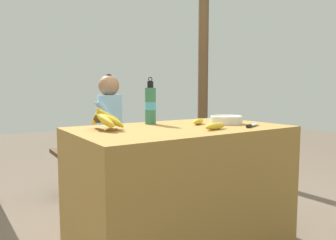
{
  "coord_description": "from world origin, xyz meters",
  "views": [
    {
      "loc": [
        -1.03,
        -1.42,
        0.93
      ],
      "look_at": [
        -0.06,
        0.05,
        0.76
      ],
      "focal_mm": 32.0,
      "sensor_mm": 36.0,
      "label": 1
    }
  ],
  "objects_px": {
    "loose_banana_front": "(215,126)",
    "support_post_far": "(203,59)",
    "seated_vendor": "(104,124)",
    "knife": "(251,125)",
    "wooden_bench": "(126,151)",
    "banana_bunch_green": "(161,135)",
    "water_bottle": "(150,105)",
    "loose_banana_side": "(198,121)",
    "banana_bunch_ripe": "(105,119)",
    "serving_bowl": "(226,119)"
  },
  "relations": [
    {
      "from": "loose_banana_front",
      "to": "support_post_far",
      "type": "bearing_deg",
      "value": 51.8
    },
    {
      "from": "support_post_far",
      "to": "seated_vendor",
      "type": "bearing_deg",
      "value": -170.54
    },
    {
      "from": "knife",
      "to": "wooden_bench",
      "type": "height_order",
      "value": "knife"
    },
    {
      "from": "wooden_bench",
      "to": "banana_bunch_green",
      "type": "distance_m",
      "value": 0.42
    },
    {
      "from": "water_bottle",
      "to": "loose_banana_side",
      "type": "xyz_separation_m",
      "value": [
        0.24,
        -0.19,
        -0.1
      ]
    },
    {
      "from": "wooden_bench",
      "to": "support_post_far",
      "type": "bearing_deg",
      "value": 10.4
    },
    {
      "from": "water_bottle",
      "to": "knife",
      "type": "distance_m",
      "value": 0.63
    },
    {
      "from": "seated_vendor",
      "to": "support_post_far",
      "type": "bearing_deg",
      "value": -152.49
    },
    {
      "from": "banana_bunch_ripe",
      "to": "seated_vendor",
      "type": "xyz_separation_m",
      "value": [
        0.42,
        1.08,
        -0.15
      ]
    },
    {
      "from": "loose_banana_side",
      "to": "knife",
      "type": "height_order",
      "value": "loose_banana_side"
    },
    {
      "from": "water_bottle",
      "to": "loose_banana_side",
      "type": "distance_m",
      "value": 0.32
    },
    {
      "from": "banana_bunch_ripe",
      "to": "banana_bunch_green",
      "type": "height_order",
      "value": "banana_bunch_ripe"
    },
    {
      "from": "banana_bunch_ripe",
      "to": "seated_vendor",
      "type": "bearing_deg",
      "value": 68.65
    },
    {
      "from": "seated_vendor",
      "to": "support_post_far",
      "type": "relative_size",
      "value": 0.41
    },
    {
      "from": "knife",
      "to": "seated_vendor",
      "type": "relative_size",
      "value": 0.17
    },
    {
      "from": "banana_bunch_green",
      "to": "loose_banana_side",
      "type": "bearing_deg",
      "value": -110.97
    },
    {
      "from": "banana_bunch_green",
      "to": "support_post_far",
      "type": "relative_size",
      "value": 0.1
    },
    {
      "from": "loose_banana_side",
      "to": "support_post_far",
      "type": "distance_m",
      "value": 1.92
    },
    {
      "from": "loose_banana_front",
      "to": "wooden_bench",
      "type": "distance_m",
      "value": 1.48
    },
    {
      "from": "knife",
      "to": "loose_banana_side",
      "type": "bearing_deg",
      "value": 95.45
    },
    {
      "from": "loose_banana_side",
      "to": "knife",
      "type": "xyz_separation_m",
      "value": [
        0.16,
        -0.28,
        -0.01
      ]
    },
    {
      "from": "water_bottle",
      "to": "banana_bunch_green",
      "type": "relative_size",
      "value": 1.14
    },
    {
      "from": "serving_bowl",
      "to": "loose_banana_front",
      "type": "relative_size",
      "value": 1.14
    },
    {
      "from": "banana_bunch_ripe",
      "to": "banana_bunch_green",
      "type": "relative_size",
      "value": 1.16
    },
    {
      "from": "loose_banana_front",
      "to": "banana_bunch_green",
      "type": "relative_size",
      "value": 0.69
    },
    {
      "from": "water_bottle",
      "to": "seated_vendor",
      "type": "height_order",
      "value": "seated_vendor"
    },
    {
      "from": "loose_banana_side",
      "to": "banana_bunch_green",
      "type": "height_order",
      "value": "loose_banana_side"
    },
    {
      "from": "banana_bunch_ripe",
      "to": "seated_vendor",
      "type": "height_order",
      "value": "seated_vendor"
    },
    {
      "from": "serving_bowl",
      "to": "water_bottle",
      "type": "distance_m",
      "value": 0.5
    },
    {
      "from": "banana_bunch_green",
      "to": "water_bottle",
      "type": "bearing_deg",
      "value": -125.22
    },
    {
      "from": "serving_bowl",
      "to": "seated_vendor",
      "type": "relative_size",
      "value": 0.19
    },
    {
      "from": "loose_banana_side",
      "to": "water_bottle",
      "type": "bearing_deg",
      "value": 142.39
    },
    {
      "from": "knife",
      "to": "seated_vendor",
      "type": "xyz_separation_m",
      "value": [
        -0.34,
        1.43,
        -0.1
      ]
    },
    {
      "from": "banana_bunch_ripe",
      "to": "water_bottle",
      "type": "height_order",
      "value": "water_bottle"
    },
    {
      "from": "serving_bowl",
      "to": "knife",
      "type": "height_order",
      "value": "serving_bowl"
    },
    {
      "from": "serving_bowl",
      "to": "wooden_bench",
      "type": "relative_size",
      "value": 0.15
    },
    {
      "from": "seated_vendor",
      "to": "support_post_far",
      "type": "distance_m",
      "value": 1.56
    },
    {
      "from": "seated_vendor",
      "to": "loose_banana_front",
      "type": "bearing_deg",
      "value": 111.56
    },
    {
      "from": "water_bottle",
      "to": "loose_banana_front",
      "type": "distance_m",
      "value": 0.48
    },
    {
      "from": "water_bottle",
      "to": "loose_banana_front",
      "type": "height_order",
      "value": "water_bottle"
    },
    {
      "from": "wooden_bench",
      "to": "support_post_far",
      "type": "relative_size",
      "value": 0.51
    },
    {
      "from": "banana_bunch_ripe",
      "to": "loose_banana_front",
      "type": "distance_m",
      "value": 0.6
    },
    {
      "from": "loose_banana_front",
      "to": "seated_vendor",
      "type": "distance_m",
      "value": 1.41
    },
    {
      "from": "loose_banana_side",
      "to": "knife",
      "type": "relative_size",
      "value": 0.82
    },
    {
      "from": "banana_bunch_ripe",
      "to": "seated_vendor",
      "type": "relative_size",
      "value": 0.28
    },
    {
      "from": "loose_banana_front",
      "to": "serving_bowl",
      "type": "bearing_deg",
      "value": 35.01
    },
    {
      "from": "loose_banana_side",
      "to": "support_post_far",
      "type": "xyz_separation_m",
      "value": [
        1.19,
        1.38,
        0.59
      ]
    },
    {
      "from": "knife",
      "to": "support_post_far",
      "type": "relative_size",
      "value": 0.07
    },
    {
      "from": "water_bottle",
      "to": "wooden_bench",
      "type": "bearing_deg",
      "value": 73.6
    },
    {
      "from": "water_bottle",
      "to": "knife",
      "type": "bearing_deg",
      "value": -49.02
    }
  ]
}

